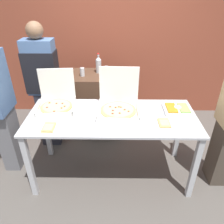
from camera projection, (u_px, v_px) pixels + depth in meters
ground_plane at (112, 172)px, 2.94m from camera, size 16.00×16.00×0.00m
brick_wall_behind at (113, 37)px, 3.69m from camera, size 10.00×0.06×2.80m
buffet_table at (112, 124)px, 2.55m from camera, size 1.93×0.81×0.89m
pizza_box_far_left at (118, 104)px, 2.56m from camera, size 0.49×0.50×0.47m
pizza_box_far_right at (57, 101)px, 2.63m from camera, size 0.46×0.48×0.43m
paper_plate_front_center at (164, 123)px, 2.33m from camera, size 0.25×0.25×0.03m
paper_plate_front_right at (49, 128)px, 2.26m from camera, size 0.24×0.24×0.03m
veggie_tray at (177, 109)px, 2.57m from camera, size 0.32×0.28×0.05m
sideboard_podium at (98, 104)px, 3.53m from camera, size 0.78×0.58×1.01m
soda_bottle at (99, 64)px, 3.28m from camera, size 0.08×0.08×0.29m
soda_can_silver at (82, 72)px, 3.19m from camera, size 0.07×0.07×0.12m
soda_can_colored at (106, 70)px, 3.25m from camera, size 0.07×0.07×0.12m
person_server_vest at (43, 82)px, 2.99m from camera, size 0.42×0.24×1.81m
person_guest_cap at (0, 105)px, 2.60m from camera, size 0.22×0.40×1.79m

